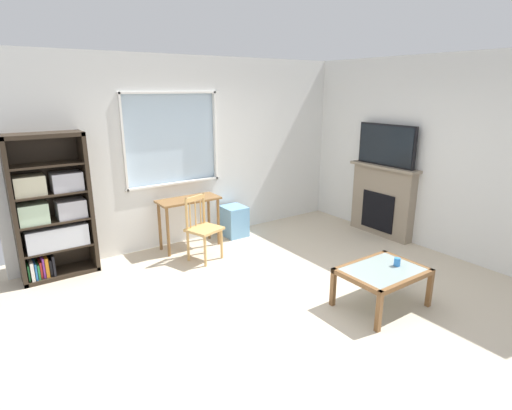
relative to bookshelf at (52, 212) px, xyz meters
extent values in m
cube|color=beige|center=(2.07, -2.06, -0.85)|extent=(6.31, 5.61, 0.02)
cube|color=silver|center=(2.07, 0.24, -0.38)|extent=(5.31, 0.12, 0.93)
cube|color=silver|center=(2.07, 0.24, 1.70)|extent=(5.31, 0.12, 0.51)
cube|color=silver|center=(0.22, 0.24, 0.77)|extent=(1.59, 0.12, 1.35)
cube|color=silver|center=(3.59, 0.24, 0.77)|extent=(2.27, 0.12, 1.35)
cube|color=silver|center=(1.73, 0.25, 0.77)|extent=(1.44, 0.02, 1.35)
cube|color=white|center=(1.73, 0.18, 0.10)|extent=(1.50, 0.06, 0.03)
cube|color=white|center=(1.73, 0.18, 1.43)|extent=(1.50, 0.06, 0.03)
cube|color=white|center=(1.02, 0.18, 0.77)|extent=(0.03, 0.06, 1.35)
cube|color=white|center=(2.45, 0.18, 0.77)|extent=(0.03, 0.06, 1.35)
cube|color=silver|center=(4.79, -2.06, 0.56)|extent=(0.12, 4.81, 2.79)
cube|color=#2D2319|center=(-0.41, -0.01, 0.07)|extent=(0.05, 0.38, 1.82)
cube|color=#2D2319|center=(0.44, -0.01, 0.07)|extent=(0.05, 0.38, 1.82)
cube|color=#2D2319|center=(0.01, -0.01, 0.96)|extent=(0.90, 0.38, 0.05)
cube|color=#2D2319|center=(0.01, -0.01, -0.82)|extent=(0.90, 0.38, 0.05)
cube|color=#2D2319|center=(0.01, 0.17, 0.07)|extent=(0.90, 0.02, 1.82)
cube|color=#2D2319|center=(0.01, -0.01, -0.46)|extent=(0.85, 0.36, 0.02)
cube|color=#2D2319|center=(0.01, -0.01, -0.11)|extent=(0.85, 0.36, 0.02)
cube|color=#2D2319|center=(0.01, -0.01, 0.25)|extent=(0.85, 0.36, 0.02)
cube|color=#2D2319|center=(0.01, -0.01, 0.60)|extent=(0.85, 0.36, 0.02)
cube|color=silver|center=(0.01, -0.02, -0.31)|extent=(0.72, 0.32, 0.28)
cube|color=#B7D6B2|center=(-0.21, -0.02, 0.03)|extent=(0.33, 0.29, 0.25)
cube|color=#B2B2BC|center=(0.22, -0.02, 0.02)|extent=(0.34, 0.29, 0.23)
cube|color=beige|center=(-0.20, -0.02, 0.38)|extent=(0.34, 0.27, 0.24)
cube|color=#B2B2BC|center=(0.21, -0.02, 0.38)|extent=(0.35, 0.28, 0.23)
cube|color=green|center=(-0.36, -0.03, -0.69)|extent=(0.02, 0.23, 0.20)
cube|color=white|center=(-0.32, -0.03, -0.67)|extent=(0.04, 0.30, 0.24)
cube|color=#286BB2|center=(-0.29, -0.03, -0.68)|extent=(0.02, 0.28, 0.21)
cube|color=green|center=(-0.26, -0.03, -0.70)|extent=(0.02, 0.25, 0.19)
cube|color=red|center=(-0.22, -0.03, -0.69)|extent=(0.03, 0.22, 0.21)
cube|color=purple|center=(-0.20, -0.03, -0.66)|extent=(0.02, 0.24, 0.26)
cube|color=orange|center=(-0.16, -0.03, -0.66)|extent=(0.04, 0.26, 0.25)
cube|color=black|center=(-0.12, -0.03, -0.68)|extent=(0.03, 0.22, 0.21)
cube|color=black|center=(-0.08, -0.03, -0.66)|extent=(0.03, 0.27, 0.27)
cube|color=brown|center=(1.81, -0.11, -0.10)|extent=(0.92, 0.40, 0.03)
cylinder|color=brown|center=(1.40, -0.26, -0.48)|extent=(0.04, 0.04, 0.73)
cylinder|color=brown|center=(2.22, -0.26, -0.48)|extent=(0.04, 0.04, 0.73)
cylinder|color=brown|center=(1.40, 0.04, -0.48)|extent=(0.04, 0.04, 0.73)
cylinder|color=brown|center=(2.22, 0.04, -0.48)|extent=(0.04, 0.04, 0.73)
cube|color=tan|center=(1.77, -0.66, -0.39)|extent=(0.53, 0.52, 0.04)
cylinder|color=tan|center=(1.67, -0.87, -0.62)|extent=(0.04, 0.04, 0.43)
cylinder|color=tan|center=(1.99, -0.75, -0.62)|extent=(0.04, 0.04, 0.43)
cylinder|color=tan|center=(1.56, -0.56, -0.62)|extent=(0.04, 0.04, 0.43)
cylinder|color=tan|center=(1.88, -0.45, -0.62)|extent=(0.04, 0.04, 0.43)
cylinder|color=tan|center=(1.56, -0.56, -0.17)|extent=(0.04, 0.04, 0.45)
cylinder|color=tan|center=(1.88, -0.45, -0.17)|extent=(0.04, 0.04, 0.45)
cube|color=tan|center=(1.72, -0.51, 0.03)|extent=(0.35, 0.15, 0.06)
cylinder|color=tan|center=(1.62, -0.54, -0.20)|extent=(0.02, 0.02, 0.35)
cylinder|color=tan|center=(1.72, -0.51, -0.20)|extent=(0.02, 0.02, 0.35)
cylinder|color=tan|center=(1.82, -0.47, -0.20)|extent=(0.02, 0.02, 0.35)
cube|color=#72ADDB|center=(2.63, -0.06, -0.60)|extent=(0.35, 0.40, 0.49)
cube|color=gray|center=(4.64, -1.39, -0.28)|extent=(0.18, 1.11, 1.11)
cube|color=black|center=(4.54, -1.39, -0.43)|extent=(0.03, 0.61, 0.61)
cube|color=gray|center=(4.62, -1.39, 0.29)|extent=(0.26, 1.21, 0.04)
cube|color=black|center=(4.62, -1.39, 0.63)|extent=(0.05, 1.03, 0.65)
cube|color=black|center=(4.59, -1.39, 0.63)|extent=(0.01, 0.98, 0.60)
cube|color=#8C9E99|center=(2.76, -2.90, -0.41)|extent=(0.80, 0.58, 0.02)
cube|color=brown|center=(2.76, -3.21, -0.42)|extent=(0.90, 0.05, 0.05)
cube|color=brown|center=(2.76, -2.59, -0.42)|extent=(0.90, 0.05, 0.05)
cube|color=brown|center=(2.34, -2.90, -0.42)|extent=(0.05, 0.68, 0.05)
cube|color=brown|center=(3.19, -2.90, -0.42)|extent=(0.05, 0.68, 0.05)
cube|color=brown|center=(2.34, -3.21, -0.64)|extent=(0.05, 0.05, 0.39)
cube|color=brown|center=(3.19, -3.21, -0.64)|extent=(0.05, 0.05, 0.39)
cube|color=brown|center=(2.34, -2.59, -0.64)|extent=(0.05, 0.05, 0.39)
cube|color=brown|center=(3.19, -2.59, -0.64)|extent=(0.05, 0.05, 0.39)
cylinder|color=#337FD6|center=(2.96, -2.93, -0.35)|extent=(0.07, 0.07, 0.09)
camera|label=1|loc=(-0.69, -5.44, 1.50)|focal=28.66mm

